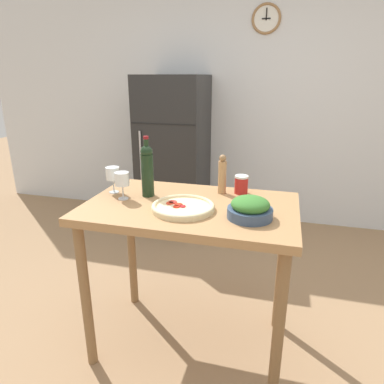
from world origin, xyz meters
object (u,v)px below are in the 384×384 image
at_px(wine_glass_near, 122,180).
at_px(salad_bowl, 250,209).
at_px(wine_bottle, 147,169).
at_px(refrigerator, 174,153).
at_px(wine_glass_far, 113,174).
at_px(pepper_mill, 222,175).
at_px(salt_canister, 241,184).
at_px(homemade_pizza, 183,207).

bearing_deg(wine_glass_near, salad_bowl, -7.12).
bearing_deg(wine_bottle, refrigerator, 103.15).
distance_m(wine_bottle, wine_glass_far, 0.23).
bearing_deg(wine_bottle, pepper_mill, 21.39).
bearing_deg(refrigerator, salt_canister, -58.98).
xyz_separation_m(wine_bottle, wine_glass_near, (-0.12, -0.09, -0.05)).
bearing_deg(salt_canister, refrigerator, 121.02).
distance_m(wine_glass_near, pepper_mill, 0.58).
height_order(wine_bottle, wine_glass_far, wine_bottle).
height_order(wine_glass_near, salad_bowl, wine_glass_near).
height_order(wine_glass_far, salad_bowl, wine_glass_far).
bearing_deg(homemade_pizza, refrigerator, 109.39).
xyz_separation_m(salad_bowl, homemade_pizza, (-0.35, 0.02, -0.03)).
height_order(wine_glass_far, homemade_pizza, wine_glass_far).
bearing_deg(salt_canister, wine_bottle, -160.29).
bearing_deg(wine_glass_near, homemade_pizza, -10.98).
bearing_deg(salad_bowl, wine_glass_near, 172.88).
xyz_separation_m(pepper_mill, salt_canister, (0.11, 0.03, -0.06)).
bearing_deg(wine_glass_far, salt_canister, 13.98).
distance_m(salad_bowl, homemade_pizza, 0.35).
xyz_separation_m(wine_bottle, homemade_pizza, (0.26, -0.16, -0.14)).
relative_size(salad_bowl, salt_canister, 2.06).
height_order(homemade_pizza, salt_canister, salt_canister).
height_order(salad_bowl, homemade_pizza, salad_bowl).
distance_m(refrigerator, salt_canister, 1.80).
bearing_deg(wine_glass_near, wine_bottle, 37.36).
xyz_separation_m(refrigerator, salad_bowl, (1.01, -1.90, 0.18)).
distance_m(homemade_pizza, salt_canister, 0.44).
relative_size(wine_glass_far, salad_bowl, 0.70).
distance_m(refrigerator, wine_glass_far, 1.75).
bearing_deg(wine_glass_far, wine_bottle, -0.34).
xyz_separation_m(pepper_mill, homemade_pizza, (-0.15, -0.32, -0.10)).
bearing_deg(pepper_mill, wine_glass_near, -154.61).
xyz_separation_m(wine_glass_near, wine_glass_far, (-0.11, 0.09, 0.00)).
bearing_deg(salad_bowl, pepper_mill, 120.72).
bearing_deg(homemade_pizza, pepper_mill, 65.46).
bearing_deg(homemade_pizza, wine_glass_near, 169.02).
bearing_deg(wine_glass_far, wine_glass_near, -40.87).
relative_size(wine_glass_far, pepper_mill, 0.67).
relative_size(wine_glass_near, salad_bowl, 0.70).
xyz_separation_m(wine_bottle, wine_glass_far, (-0.22, 0.00, -0.04)).
distance_m(wine_bottle, salad_bowl, 0.65).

